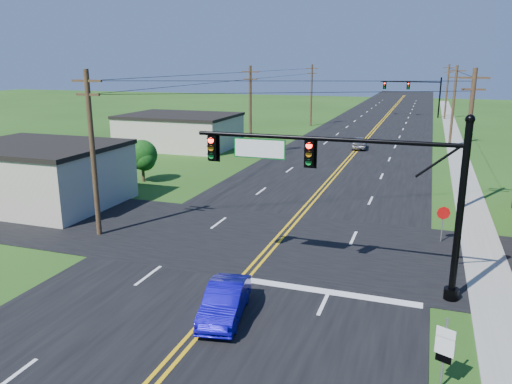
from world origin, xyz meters
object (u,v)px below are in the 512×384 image
at_px(blue_car, 225,302).
at_px(stop_sign, 443,217).
at_px(signal_mast_far, 414,90).
at_px(route_sign, 444,348).
at_px(signal_mast_main, 346,178).

relative_size(blue_car, stop_sign, 1.95).
bearing_deg(signal_mast_far, blue_car, -92.80).
distance_m(blue_car, stop_sign, 13.75).
xyz_separation_m(blue_car, route_sign, (7.63, -1.80, 0.69)).
distance_m(signal_mast_far, stop_sign, 65.24).
bearing_deg(signal_mast_far, stop_sign, -86.43).
bearing_deg(stop_sign, blue_car, -137.04).
height_order(route_sign, stop_sign, route_sign).
height_order(signal_mast_main, stop_sign, signal_mast_main).
relative_size(signal_mast_main, signal_mast_far, 1.03).
relative_size(signal_mast_far, route_sign, 4.83).
bearing_deg(blue_car, route_sign, -23.16).
bearing_deg(signal_mast_main, blue_car, -130.00).
bearing_deg(signal_mast_main, stop_sign, 59.14).
xyz_separation_m(signal_mast_main, route_sign, (4.00, -6.13, -3.43)).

